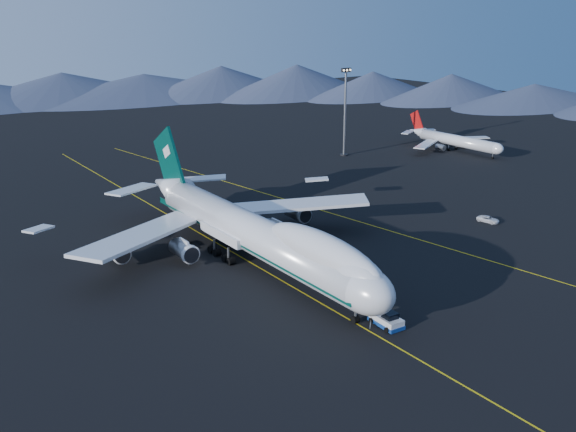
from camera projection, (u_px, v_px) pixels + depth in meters
ground at (254, 264)px, 109.56m from camera, size 500.00×500.00×0.00m
taxiway_line_main at (254, 264)px, 109.56m from camera, size 0.25×220.00×0.01m
taxiway_line_side at (350, 219)px, 133.76m from camera, size 28.08×198.09×0.01m
boeing_747 at (253, 232)px, 107.83m from camera, size 59.62×72.43×19.37m
pushback_tug at (386, 321)px, 87.95m from camera, size 3.12×5.17×2.20m
second_jet at (454, 140)px, 199.55m from camera, size 33.20×37.50×10.67m
service_van at (488, 219)px, 131.46m from camera, size 2.94×4.84×1.26m
floodlight_mast at (345, 112)px, 189.60m from camera, size 3.19×2.40×25.85m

